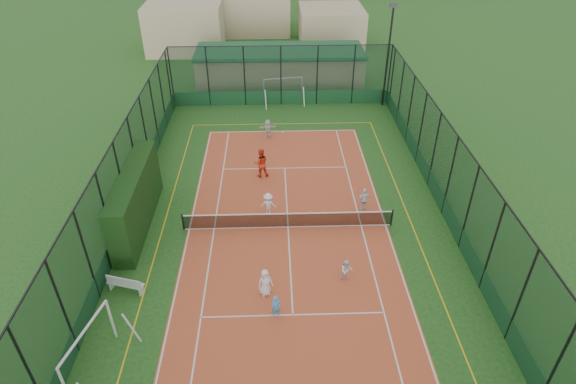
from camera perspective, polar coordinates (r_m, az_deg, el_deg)
name	(u,v)px	position (r m, az deg, el deg)	size (l,w,h in m)	color
ground	(288,227)	(26.96, 0.00, -4.19)	(300.00, 300.00, 0.00)	#1B501B
court_slab	(288,227)	(26.95, 0.00, -4.18)	(11.17, 23.97, 0.01)	#B54728
tennis_net	(288,220)	(26.63, 0.00, -3.29)	(11.67, 0.12, 1.06)	black
perimeter_fence	(288,190)	(25.49, 0.00, 0.24)	(18.12, 34.12, 5.00)	black
floodlight_ne	(388,57)	(40.90, 11.74, 15.40)	(0.60, 0.26, 8.25)	black
clubhouse	(280,66)	(45.76, -0.98, 14.67)	(15.20, 7.20, 3.15)	tan
hedge_left	(136,200)	(27.50, -17.60, -0.90)	(1.13, 7.54, 3.30)	black
white_bench	(125,283)	(24.18, -18.71, -10.17)	(1.79, 0.49, 1.00)	white
futsal_goal_near	(90,351)	(21.11, -22.44, -17.01)	(0.98, 3.36, 2.17)	white
futsal_goal_far	(283,91)	(41.57, -0.59, 11.92)	(3.36, 0.97, 2.17)	white
child_near_left	(265,282)	(22.67, -2.71, -10.66)	(0.71, 0.46, 1.44)	white
child_near_mid	(276,307)	(21.76, -1.44, -13.46)	(0.44, 0.29, 1.21)	#4FA2E0
child_near_right	(346,270)	(23.58, 6.94, -9.18)	(0.58, 0.45, 1.20)	white
child_far_left	(268,204)	(27.47, -2.36, -1.48)	(0.94, 0.54, 1.46)	white
child_far_right	(364,200)	(28.16, 9.02, -0.90)	(0.87, 0.36, 1.48)	white
child_far_back	(268,128)	(35.92, -2.41, 7.54)	(1.29, 0.41, 1.39)	silver
coach	(261,163)	(30.94, -3.23, 3.46)	(0.94, 0.74, 1.94)	red
tennis_balls	(290,215)	(27.80, 0.28, -2.73)	(1.86, 0.73, 0.07)	#CCE033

